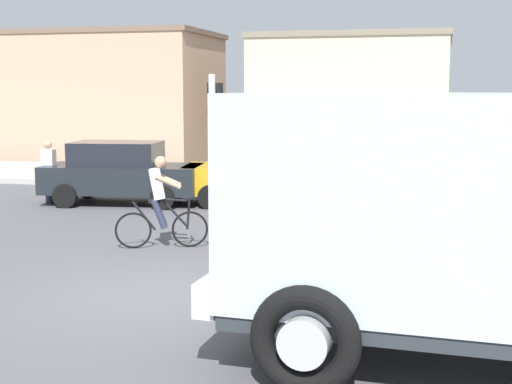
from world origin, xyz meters
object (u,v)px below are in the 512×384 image
cyclist (161,202)px  car_white_mid (265,173)px  traffic_light_pole (214,138)px  car_red_near (121,172)px  truck_foreground (483,213)px  pedestrian_near_kerb (49,171)px

cyclist → car_white_mid: size_ratio=0.41×
cyclist → traffic_light_pole: 1.61m
traffic_light_pole → car_red_near: 6.36m
car_red_near → traffic_light_pole: bearing=-49.7°
truck_foreground → traffic_light_pole: size_ratio=1.73×
truck_foreground → pedestrian_near_kerb: bearing=139.0°
car_red_near → pedestrian_near_kerb: size_ratio=2.59×
pedestrian_near_kerb → car_red_near: bearing=14.0°
car_red_near → pedestrian_near_kerb: bearing=-166.0°
car_red_near → cyclist: bearing=-57.7°
cyclist → truck_foreground: bearing=-40.4°
car_white_mid → pedestrian_near_kerb: (-5.43, -1.23, 0.03)m
pedestrian_near_kerb → cyclist: bearing=-41.6°
traffic_light_pole → car_white_mid: traffic_light_pole is taller
truck_foreground → traffic_light_pole: 6.37m
traffic_light_pole → pedestrian_near_kerb: traffic_light_pole is taller
truck_foreground → car_white_mid: truck_foreground is taller
cyclist → car_white_mid: bearing=83.3°
traffic_light_pole → cyclist: bearing=177.0°
traffic_light_pole → car_red_near: (-4.03, 4.76, -1.25)m
truck_foreground → traffic_light_pole: bearing=133.7°
cyclist → traffic_light_pole: size_ratio=0.54×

